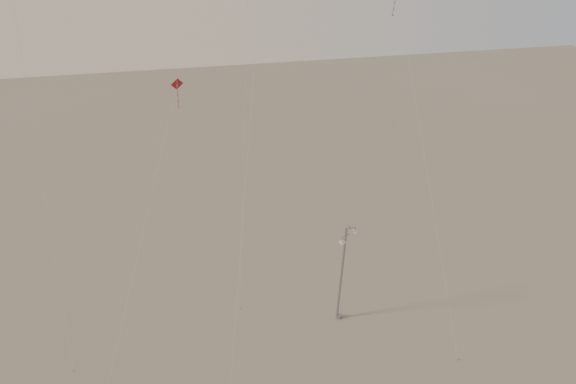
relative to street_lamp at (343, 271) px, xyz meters
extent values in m
cylinder|color=gray|center=(-0.09, 0.03, -4.17)|extent=(0.44, 0.44, 0.30)
cylinder|color=gray|center=(-0.09, 0.03, -0.34)|extent=(0.56, 0.18, 7.95)
cylinder|color=gray|center=(0.29, 0.03, 3.68)|extent=(0.14, 0.14, 0.18)
cylinder|color=gray|center=(0.54, 0.05, 3.53)|extent=(0.50, 0.12, 0.07)
cylinder|color=gray|center=(0.78, 0.08, 3.38)|extent=(0.06, 0.06, 0.30)
ellipsoid|color=beige|center=(0.78, 0.08, 3.23)|extent=(0.52, 0.52, 0.18)
cylinder|color=gray|center=(0.02, -0.11, 3.08)|extent=(0.56, 0.34, 0.07)
cylinder|color=gray|center=(-0.24, -0.25, 2.88)|extent=(0.06, 0.06, 0.40)
ellipsoid|color=beige|center=(-0.24, -0.25, 2.68)|extent=(0.52, 0.52, 0.18)
cylinder|color=beige|center=(-19.41, 3.86, 10.67)|extent=(0.56, 10.18, 29.87)
cylinder|color=gray|center=(-19.14, -1.23, -4.27)|extent=(0.06, 0.06, 0.10)
cylinder|color=beige|center=(-6.85, -0.11, 7.85)|extent=(4.92, 12.46, 24.24)
cylinder|color=beige|center=(-5.34, 6.94, 16.27)|extent=(3.88, 8.53, 41.07)
cylinder|color=gray|center=(-7.27, 2.68, -4.27)|extent=(0.06, 0.06, 0.10)
cube|color=maroon|center=(-10.41, 3.74, 13.47)|extent=(0.80, 0.19, 0.78)
cylinder|color=maroon|center=(-10.44, 3.88, 12.45)|extent=(0.06, 0.21, 1.35)
cylinder|color=beige|center=(-13.97, -2.61, 4.60)|extent=(7.12, 12.71, 17.74)
cylinder|color=#282221|center=(3.16, 2.24, 17.91)|extent=(0.19, 0.03, 1.18)
cylinder|color=beige|center=(4.94, -1.87, 7.29)|extent=(3.28, 8.22, 23.11)
cylinder|color=gray|center=(6.57, -5.97, -4.27)|extent=(0.06, 0.06, 0.10)
camera|label=1|loc=(-11.21, -31.41, 23.96)|focal=35.00mm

